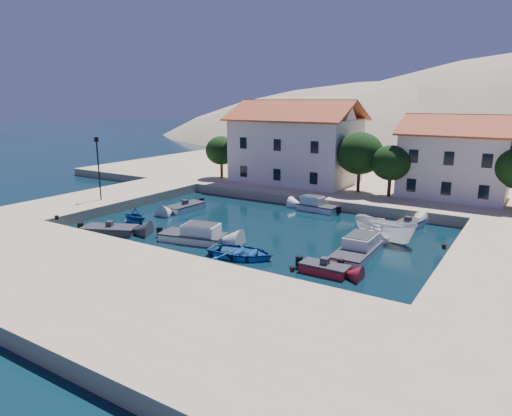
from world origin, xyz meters
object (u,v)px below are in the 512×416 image
(cabin_cruiser_south, at_px, (193,235))
(boat_east, at_px, (384,241))
(cabin_cruiser_east, at_px, (357,250))
(rowboat_south, at_px, (241,257))
(building_mid, at_px, (456,155))
(lamppost, at_px, (98,162))
(building_left, at_px, (296,141))

(cabin_cruiser_south, distance_m, boat_east, 14.99)
(cabin_cruiser_south, distance_m, cabin_cruiser_east, 12.62)
(rowboat_south, bearing_deg, building_mid, -31.33)
(lamppost, height_order, boat_east, lamppost)
(cabin_cruiser_east, height_order, boat_east, cabin_cruiser_east)
(rowboat_south, height_order, boat_east, boat_east)
(rowboat_south, distance_m, cabin_cruiser_east, 8.18)
(building_mid, height_order, cabin_cruiser_south, building_mid)
(rowboat_south, bearing_deg, cabin_cruiser_east, -67.97)
(building_mid, distance_m, cabin_cruiser_south, 28.81)
(cabin_cruiser_east, bearing_deg, boat_east, -7.14)
(building_mid, relative_size, boat_east, 1.96)
(rowboat_south, bearing_deg, boat_east, -49.66)
(rowboat_south, bearing_deg, cabin_cruiser_south, 67.62)
(rowboat_south, distance_m, boat_east, 11.71)
(lamppost, relative_size, rowboat_south, 1.28)
(building_left, distance_m, lamppost, 23.10)
(lamppost, bearing_deg, building_mid, 35.45)
(rowboat_south, bearing_deg, lamppost, 67.07)
(building_left, relative_size, cabin_cruiser_east, 2.64)
(building_left, bearing_deg, cabin_cruiser_east, -52.41)
(cabin_cruiser_south, xyz_separation_m, boat_east, (12.67, 8.00, -0.48))
(building_mid, height_order, lamppost, building_mid)
(cabin_cruiser_south, bearing_deg, rowboat_south, -23.92)
(boat_east, bearing_deg, lamppost, 113.62)
(building_mid, xyz_separation_m, lamppost, (-29.50, -21.00, -0.47))
(building_mid, relative_size, lamppost, 1.69)
(cabin_cruiser_south, relative_size, rowboat_south, 1.14)
(building_mid, height_order, cabin_cruiser_east, building_mid)
(lamppost, distance_m, cabin_cruiser_east, 27.17)
(building_left, bearing_deg, cabin_cruiser_south, -82.26)
(building_left, height_order, cabin_cruiser_east, building_left)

